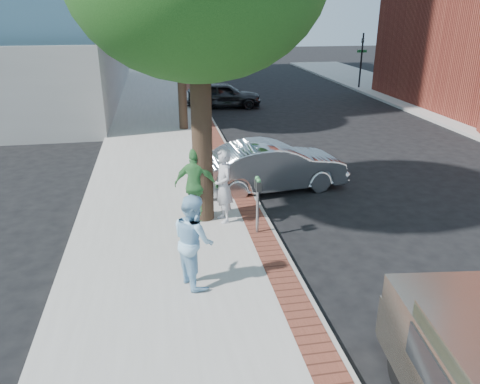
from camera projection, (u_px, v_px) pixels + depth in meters
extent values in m
plane|color=black|center=(239.00, 255.00, 11.00)|extent=(120.00, 120.00, 0.00)
cube|color=#9E9991|center=(165.00, 156.00, 18.05)|extent=(5.00, 60.00, 0.15)
cube|color=brown|center=(221.00, 151.00, 18.38)|extent=(0.60, 60.00, 0.01)
cube|color=gray|center=(230.00, 153.00, 18.47)|extent=(0.10, 60.00, 0.15)
cylinder|color=black|center=(194.00, 65.00, 30.58)|extent=(0.12, 0.12, 3.80)
imported|color=black|center=(194.00, 47.00, 30.18)|extent=(0.18, 0.15, 0.90)
cube|color=#1E7238|center=(194.00, 54.00, 30.33)|extent=(0.70, 0.03, 0.18)
cylinder|color=black|center=(361.00, 62.00, 32.47)|extent=(0.12, 0.12, 3.80)
imported|color=black|center=(363.00, 45.00, 32.07)|extent=(0.18, 0.15, 0.90)
cube|color=#1E7238|center=(362.00, 51.00, 32.21)|extent=(0.70, 0.03, 0.18)
cylinder|color=black|center=(202.00, 138.00, 11.78)|extent=(0.52, 0.52, 4.40)
cylinder|color=black|center=(182.00, 87.00, 21.14)|extent=(0.40, 0.40, 3.85)
ellipsoid|color=#143E11|center=(179.00, 10.00, 19.94)|extent=(4.80, 4.80, 3.94)
cylinder|color=gray|center=(257.00, 211.00, 11.57)|extent=(0.07, 0.07, 1.15)
cube|color=#2D3030|center=(259.00, 186.00, 11.23)|extent=(0.12, 0.14, 0.24)
cube|color=#2D3030|center=(257.00, 184.00, 11.39)|extent=(0.12, 0.14, 0.24)
sphere|color=#3F8C4C|center=(259.00, 181.00, 11.17)|extent=(0.11, 0.11, 0.11)
sphere|color=#3F8C4C|center=(257.00, 178.00, 11.34)|extent=(0.11, 0.11, 0.11)
imported|color=#B2B2B7|center=(223.00, 186.00, 12.07)|extent=(0.63, 0.81, 1.96)
imported|color=#9ACDEE|center=(194.00, 240.00, 9.30)|extent=(1.00, 1.13, 1.93)
imported|color=#408D46|center=(196.00, 185.00, 12.11)|extent=(1.25, 0.84, 1.97)
imported|color=#B0B3B7|center=(272.00, 166.00, 14.71)|extent=(4.84, 2.24, 1.54)
imported|color=black|center=(224.00, 95.00, 26.91)|extent=(4.40, 2.16, 1.45)
cube|color=gray|center=(437.00, 328.00, 7.49)|extent=(1.76, 1.01, 0.72)
cylinder|color=black|center=(401.00, 370.00, 7.12)|extent=(0.27, 0.60, 0.58)
cube|color=black|center=(429.00, 297.00, 7.76)|extent=(1.44, 0.19, 0.36)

